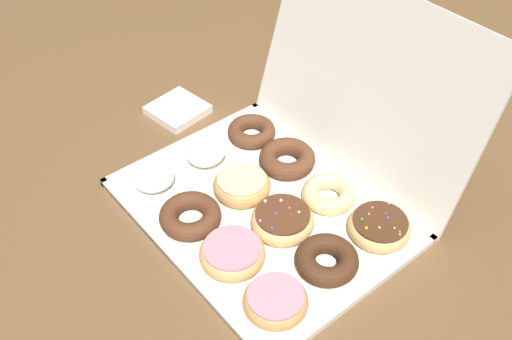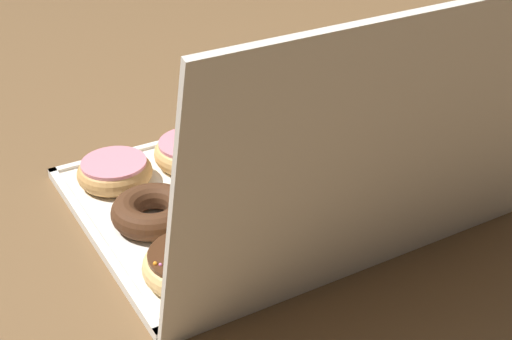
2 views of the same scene
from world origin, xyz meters
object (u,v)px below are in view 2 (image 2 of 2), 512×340
(donut_box, at_px, (270,190))
(chocolate_cake_ring_donut_1, at_px, (260,133))
(glazed_ring_donut_5, at_px, (303,164))
(sprinkle_donut_11, at_px, (191,264))
(sprinkle_donut_6, at_px, (232,186))
(powdered_filled_donut_4, at_px, (371,144))
(chocolate_cake_ring_donut_7, at_px, (152,210))
(pink_frosted_donut_3, at_px, (115,171))
(chocolate_cake_ring_donut_9, at_px, (356,205))
(cruller_donut_10, at_px, (274,231))
(chocolate_cake_ring_donut_8, at_px, (423,183))
(napkin_stack, at_px, (482,142))
(powdered_filled_donut_0, at_px, (329,114))
(pink_frosted_donut_2, at_px, (193,152))

(donut_box, bearing_deg, chocolate_cake_ring_donut_1, -114.44)
(glazed_ring_donut_5, bearing_deg, sprinkle_donut_11, 28.18)
(donut_box, xyz_separation_m, sprinkle_donut_6, (0.06, 0.00, 0.03))
(powdered_filled_donut_4, bearing_deg, sprinkle_donut_11, 19.13)
(chocolate_cake_ring_donut_7, bearing_deg, pink_frosted_donut_3, -86.59)
(chocolate_cake_ring_donut_9, distance_m, cruller_donut_10, 0.13)
(chocolate_cake_ring_donut_1, height_order, glazed_ring_donut_5, glazed_ring_donut_5)
(glazed_ring_donut_5, height_order, chocolate_cake_ring_donut_7, glazed_ring_donut_5)
(pink_frosted_donut_3, bearing_deg, powdered_filled_donut_4, 161.36)
(chocolate_cake_ring_donut_7, xyz_separation_m, chocolate_cake_ring_donut_8, (-0.37, 0.13, -0.00))
(donut_box, distance_m, glazed_ring_donut_5, 0.06)
(pink_frosted_donut_3, distance_m, sprinkle_donut_11, 0.26)
(sprinkle_donut_6, xyz_separation_m, chocolate_cake_ring_donut_8, (-0.25, 0.12, -0.00))
(chocolate_cake_ring_donut_9, height_order, napkin_stack, chocolate_cake_ring_donut_9)
(pink_frosted_donut_3, relative_size, cruller_donut_10, 1.03)
(chocolate_cake_ring_donut_1, bearing_deg, sprinkle_donut_11, 46.03)
(glazed_ring_donut_5, xyz_separation_m, sprinkle_donut_11, (0.25, 0.13, -0.00))
(pink_frosted_donut_3, distance_m, napkin_stack, 0.59)
(sprinkle_donut_6, relative_size, napkin_stack, 1.03)
(powdered_filled_donut_0, height_order, chocolate_cake_ring_donut_9, powdered_filled_donut_0)
(pink_frosted_donut_2, distance_m, chocolate_cake_ring_donut_7, 0.17)
(chocolate_cake_ring_donut_8, height_order, cruller_donut_10, cruller_donut_10)
(donut_box, bearing_deg, cruller_donut_10, 60.95)
(cruller_donut_10, relative_size, napkin_stack, 0.92)
(glazed_ring_donut_5, distance_m, cruller_donut_10, 0.18)
(donut_box, distance_m, chocolate_cake_ring_donut_1, 0.14)
(sprinkle_donut_6, bearing_deg, pink_frosted_donut_3, -45.03)
(pink_frosted_donut_3, height_order, chocolate_cake_ring_donut_9, chocolate_cake_ring_donut_9)
(chocolate_cake_ring_donut_7, bearing_deg, powdered_filled_donut_0, -161.98)
(chocolate_cake_ring_donut_1, relative_size, sprinkle_donut_6, 0.99)
(chocolate_cake_ring_donut_8, xyz_separation_m, napkin_stack, (-0.19, -0.07, -0.02))
(sprinkle_donut_6, bearing_deg, chocolate_cake_ring_donut_9, 135.70)
(donut_box, relative_size, chocolate_cake_ring_donut_9, 4.52)
(chocolate_cake_ring_donut_1, bearing_deg, chocolate_cake_ring_donut_9, 91.09)
(sprinkle_donut_6, bearing_deg, chocolate_cake_ring_donut_8, 153.27)
(powdered_filled_donut_0, bearing_deg, chocolate_cake_ring_donut_8, 87.94)
(sprinkle_donut_11, distance_m, napkin_stack, 0.57)
(chocolate_cake_ring_donut_9, bearing_deg, powdered_filled_donut_0, -117.29)
(pink_frosted_donut_2, distance_m, sprinkle_donut_6, 0.12)
(chocolate_cake_ring_donut_9, bearing_deg, chocolate_cake_ring_donut_7, -27.34)
(pink_frosted_donut_2, relative_size, chocolate_cake_ring_donut_8, 1.12)
(pink_frosted_donut_2, distance_m, chocolate_cake_ring_donut_8, 0.35)
(chocolate_cake_ring_donut_9, relative_size, sprinkle_donut_11, 1.01)
(chocolate_cake_ring_donut_7, relative_size, chocolate_cake_ring_donut_8, 1.07)
(powdered_filled_donut_4, xyz_separation_m, chocolate_cake_ring_donut_9, (0.12, 0.12, -0.00))
(donut_box, distance_m, sprinkle_donut_11, 0.23)
(powdered_filled_donut_0, relative_size, napkin_stack, 0.73)
(glazed_ring_donut_5, distance_m, chocolate_cake_ring_donut_9, 0.13)
(powdered_filled_donut_0, xyz_separation_m, chocolate_cake_ring_donut_7, (0.38, 0.12, -0.00))
(powdered_filled_donut_0, distance_m, powdered_filled_donut_4, 0.13)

